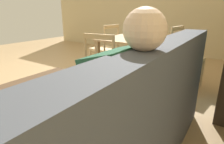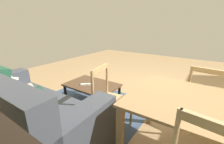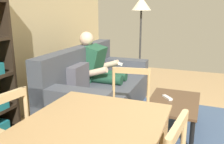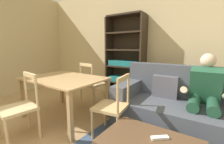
{
  "view_description": "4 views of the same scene",
  "coord_description": "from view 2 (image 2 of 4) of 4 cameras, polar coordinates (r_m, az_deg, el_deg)",
  "views": [
    {
      "loc": [
        2.09,
        2.77,
        1.15
      ],
      "look_at": [
        1.02,
        2.04,
        0.73
      ],
      "focal_mm": 30.17,
      "sensor_mm": 36.0,
      "label": 1
    },
    {
      "loc": [
        -0.73,
        2.77,
        1.39
      ],
      "look_at": [
        0.1,
        1.52,
        0.9
      ],
      "focal_mm": 22.99,
      "sensor_mm": 36.0,
      "label": 2
    },
    {
      "loc": [
        -2.03,
        0.69,
        1.49
      ],
      "look_at": [
        0.1,
        1.52,
        0.9
      ],
      "focal_mm": 38.84,
      "sensor_mm": 36.0,
      "label": 3
    },
    {
      "loc": [
        1.28,
        -0.24,
        1.26
      ],
      "look_at": [
        0.1,
        1.52,
        0.9
      ],
      "focal_mm": 23.55,
      "sensor_mm": 36.0,
      "label": 4
    }
  ],
  "objects": [
    {
      "name": "ground_plane",
      "position": [
        3.18,
        17.12,
        -8.62
      ],
      "size": [
        8.34,
        8.34,
        0.0
      ],
      "primitive_type": "plane",
      "color": "tan"
    },
    {
      "name": "couch",
      "position": [
        2.13,
        -31.71,
        -14.26
      ],
      "size": [
        2.03,
        0.94,
        0.97
      ],
      "color": "#474C56",
      "rests_on": "ground_plane"
    },
    {
      "name": "person_lounging",
      "position": [
        2.22,
        -36.43,
        -6.34
      ],
      "size": [
        0.59,
        0.91,
        1.17
      ],
      "color": "#23563D",
      "rests_on": "ground_plane"
    },
    {
      "name": "coffee_table",
      "position": [
        2.61,
        -8.0,
        -5.83
      ],
      "size": [
        0.92,
        0.6,
        0.39
      ],
      "color": "brown",
      "rests_on": "ground_plane"
    },
    {
      "name": "tv_remote",
      "position": [
        2.57,
        -10.47,
        -4.86
      ],
      "size": [
        0.16,
        0.15,
        0.02
      ],
      "primitive_type": "cube",
      "rotation": [
        0.0,
        0.0,
        2.27
      ],
      "color": "white",
      "rests_on": "coffee_table"
    },
    {
      "name": "dining_table",
      "position": [
        1.58,
        33.3,
        -13.66
      ],
      "size": [
        1.38,
        0.95,
        0.73
      ],
      "color": "tan",
      "rests_on": "ground_plane"
    },
    {
      "name": "dining_chair_facing_couch",
      "position": [
        1.92,
        -0.23,
        -11.55
      ],
      "size": [
        0.48,
        0.48,
        0.89
      ],
      "color": "tan",
      "rests_on": "ground_plane"
    },
    {
      "name": "dining_chair_by_doorway",
      "position": [
        2.33,
        32.94,
        -8.8
      ],
      "size": [
        0.47,
        0.47,
        0.9
      ],
      "color": "#D1B27F",
      "rests_on": "ground_plane"
    },
    {
      "name": "area_rug",
      "position": [
        2.76,
        -7.69,
        -12.18
      ],
      "size": [
        2.03,
        1.44,
        0.01
      ],
      "primitive_type": "cube",
      "rotation": [
        0.0,
        0.0,
        -0.02
      ],
      "color": "#3D5170",
      "rests_on": "ground_plane"
    }
  ]
}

